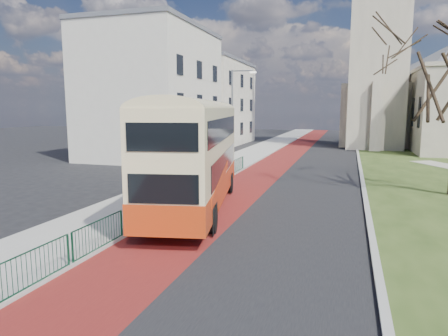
% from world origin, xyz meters
% --- Properties ---
extents(ground, '(160.00, 160.00, 0.00)m').
position_xyz_m(ground, '(0.00, 0.00, 0.00)').
color(ground, black).
rests_on(ground, ground).
extents(road_carriageway, '(9.00, 120.00, 0.01)m').
position_xyz_m(road_carriageway, '(1.50, 20.00, 0.01)').
color(road_carriageway, black).
rests_on(road_carriageway, ground).
extents(bus_lane, '(3.40, 120.00, 0.01)m').
position_xyz_m(bus_lane, '(-1.20, 20.00, 0.01)').
color(bus_lane, '#591414').
rests_on(bus_lane, ground).
extents(pavement_west, '(4.00, 120.00, 0.12)m').
position_xyz_m(pavement_west, '(-5.00, 20.00, 0.06)').
color(pavement_west, gray).
rests_on(pavement_west, ground).
extents(kerb_west, '(0.25, 120.00, 0.13)m').
position_xyz_m(kerb_west, '(-3.00, 20.00, 0.07)').
color(kerb_west, '#999993').
rests_on(kerb_west, ground).
extents(kerb_east, '(0.25, 80.00, 0.13)m').
position_xyz_m(kerb_east, '(6.10, 22.00, 0.07)').
color(kerb_east, '#999993').
rests_on(kerb_east, ground).
extents(pedestrian_railing, '(0.07, 24.00, 1.12)m').
position_xyz_m(pedestrian_railing, '(-2.95, 4.00, 0.55)').
color(pedestrian_railing, '#0D3B25').
rests_on(pedestrian_railing, ground).
extents(gothic_church, '(16.38, 18.00, 40.00)m').
position_xyz_m(gothic_church, '(12.56, 38.00, 13.13)').
color(gothic_church, gray).
rests_on(gothic_church, ground).
extents(street_block_near, '(10.30, 14.30, 13.00)m').
position_xyz_m(street_block_near, '(-14.00, 22.00, 6.51)').
color(street_block_near, beige).
rests_on(street_block_near, ground).
extents(street_block_far, '(10.30, 16.30, 11.50)m').
position_xyz_m(street_block_far, '(-14.00, 38.00, 5.76)').
color(street_block_far, '#B6AE9A').
rests_on(street_block_far, ground).
extents(streetlamp, '(2.13, 0.18, 8.00)m').
position_xyz_m(streetlamp, '(-4.35, 18.00, 4.59)').
color(streetlamp, gray).
rests_on(streetlamp, pavement_west).
extents(bus, '(5.21, 12.55, 5.11)m').
position_xyz_m(bus, '(-1.92, 2.84, 2.92)').
color(bus, '#AB310F').
rests_on(bus, ground).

